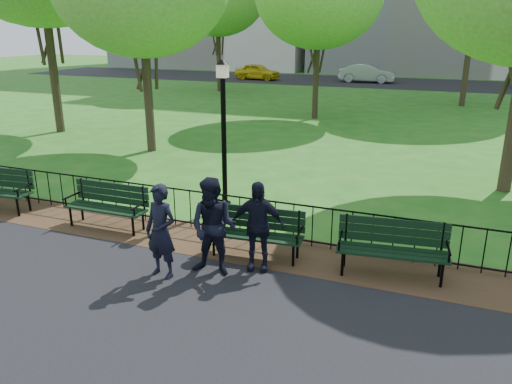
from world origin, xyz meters
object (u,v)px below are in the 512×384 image
at_px(park_bench_left_a, 108,201).
at_px(park_bench_right_a, 393,242).
at_px(sedan_silver, 367,73).
at_px(lamppost, 224,130).
at_px(taxi, 258,72).
at_px(person_mid, 214,227).
at_px(person_left, 161,231).
at_px(person_right, 257,226).
at_px(park_bench_main, 238,224).

bearing_deg(park_bench_left_a, park_bench_right_a, -0.56).
bearing_deg(sedan_silver, lamppost, -178.83).
bearing_deg(taxi, person_mid, -154.23).
xyz_separation_m(person_left, taxi, (-11.33, 33.61, -0.19)).
xyz_separation_m(person_mid, taxi, (-12.15, 33.18, -0.24)).
bearing_deg(person_right, sedan_silver, 83.23).
height_order(lamppost, taxi, lamppost).
bearing_deg(sedan_silver, person_mid, -177.01).
relative_size(person_mid, person_right, 1.06).
distance_m(lamppost, taxi, 31.89).
relative_size(taxi, sedan_silver, 0.88).
bearing_deg(park_bench_right_a, sedan_silver, 93.34).
distance_m(person_mid, person_right, 0.80).
xyz_separation_m(lamppost, sedan_silver, (-1.80, 31.07, -1.22)).
height_order(park_bench_main, person_mid, person_mid).
bearing_deg(park_bench_right_a, person_right, -170.54).
bearing_deg(lamppost, person_mid, -68.28).
height_order(park_bench_main, park_bench_left_a, park_bench_left_a).
bearing_deg(taxi, park_bench_right_a, -149.03).
relative_size(park_bench_right_a, person_right, 1.18).
xyz_separation_m(person_left, person_mid, (0.82, 0.43, 0.04)).
bearing_deg(park_bench_main, taxi, 106.13).
xyz_separation_m(lamppost, person_left, (0.46, -3.65, -1.09)).
bearing_deg(person_right, park_bench_right_a, 3.44).
height_order(person_left, sedan_silver, person_left).
bearing_deg(person_left, person_right, 38.40).
bearing_deg(lamppost, taxi, 109.94).
bearing_deg(lamppost, park_bench_main, -59.72).
bearing_deg(park_bench_right_a, park_bench_main, 178.49).
bearing_deg(person_right, park_bench_main, 130.70).
bearing_deg(person_mid, lamppost, 107.40).
bearing_deg(taxi, person_right, -152.97).
relative_size(park_bench_main, person_mid, 1.07).
xyz_separation_m(park_bench_main, park_bench_right_a, (2.91, 0.28, -0.02)).
distance_m(park_bench_left_a, park_bench_right_a, 6.18).
bearing_deg(person_left, park_bench_main, 62.34).
bearing_deg(lamppost, person_right, -54.99).
bearing_deg(lamppost, person_left, -82.76).
xyz_separation_m(park_bench_left_a, park_bench_right_a, (6.18, -0.01, 0.02)).
distance_m(park_bench_main, park_bench_right_a, 2.92).
xyz_separation_m(park_bench_main, park_bench_left_a, (-3.28, 0.29, -0.04)).
height_order(lamppost, person_right, lamppost).
distance_m(park_bench_main, taxi, 34.55).
xyz_separation_m(park_bench_left_a, person_right, (3.84, -0.70, 0.24)).
distance_m(park_bench_right_a, lamppost, 4.93).
height_order(park_bench_left_a, taxi, taxi).
bearing_deg(park_bench_main, park_bench_left_a, 170.33).
distance_m(park_bench_right_a, person_right, 2.45).
relative_size(person_mid, taxi, 0.46).
bearing_deg(park_bench_left_a, taxi, 105.15).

